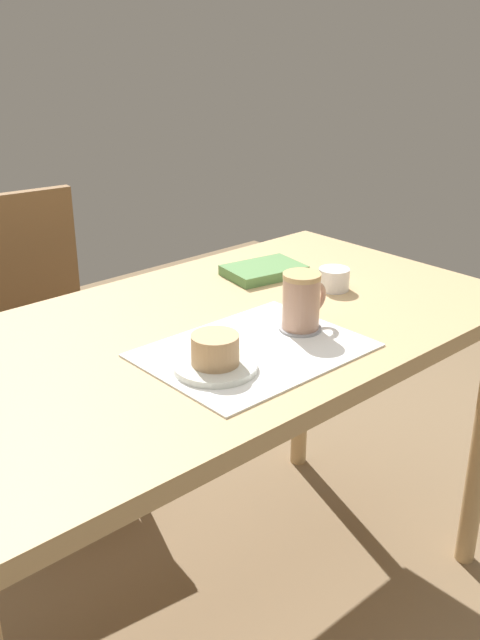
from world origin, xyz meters
TOP-DOWN VIEW (x-y plane):
  - ground_plane at (0.00, 0.00)m, footprint 4.40×4.40m
  - dining_table at (0.00, 0.00)m, footprint 1.34×0.71m
  - wooden_chair at (-0.03, 0.74)m, footprint 0.47×0.47m
  - placemat at (0.00, -0.14)m, footprint 0.40×0.30m
  - pastry_plate at (-0.11, -0.16)m, footprint 0.15×0.15m
  - pastry at (-0.11, -0.16)m, footprint 0.08×0.08m
  - coffee_coaster at (0.13, -0.13)m, footprint 0.08×0.08m
  - coffee_mug at (0.13, -0.13)m, footprint 0.11×0.07m
  - sugar_bowl at (0.36, -0.02)m, footprint 0.07×0.07m
  - small_book at (0.31, 0.15)m, footprint 0.20×0.15m

SIDE VIEW (x-z plane):
  - ground_plane at x=0.00m, z-range -0.02..0.00m
  - wooden_chair at x=-0.03m, z-range 0.04..0.91m
  - dining_table at x=0.00m, z-range 0.29..1.03m
  - placemat at x=0.00m, z-range 0.74..0.75m
  - coffee_coaster at x=0.13m, z-range 0.75..0.75m
  - pastry_plate at x=-0.11m, z-range 0.75..0.76m
  - small_book at x=0.31m, z-range 0.74..0.77m
  - sugar_bowl at x=0.36m, z-range 0.74..0.79m
  - pastry at x=-0.11m, z-range 0.76..0.81m
  - coffee_mug at x=0.13m, z-range 0.75..0.86m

